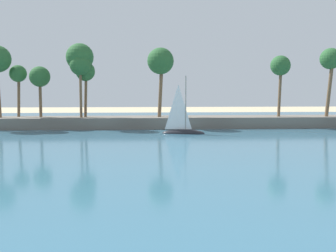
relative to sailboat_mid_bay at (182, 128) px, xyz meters
The scene contains 3 objects.
sea 7.15m from the sailboat_mid_bay, 145.41° to the left, with size 220.00×88.89×0.06m, color #386B84.
palm_headland 12.42m from the sailboat_mid_bay, 136.28° to the left, with size 95.02×6.40×13.16m.
sailboat_mid_bay is the anchor object (origin of this frame).
Camera 1 is at (0.52, -3.65, 6.22)m, focal length 42.02 mm.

